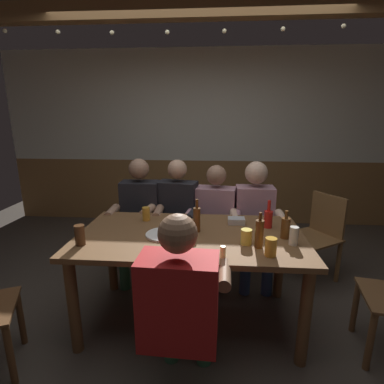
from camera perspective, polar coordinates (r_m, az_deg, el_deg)
name	(u,v)px	position (r m, az deg, el deg)	size (l,w,h in m)	color
ground_plane	(191,317)	(2.75, -0.22, -22.79)	(7.26, 7.26, 0.00)	#423A33
back_wall_upper	(204,106)	(4.62, 2.28, 16.07)	(6.05, 0.12, 1.61)	beige
back_wall_wainscot	(203,191)	(4.77, 2.12, 0.28)	(6.05, 0.12, 0.98)	brown
ceiling_beam	(196,9)	(2.88, 0.79, 31.66)	(5.44, 0.14, 0.16)	brown
dining_table	(190,246)	(2.38, -0.29, -10.32)	(1.75, 0.96, 0.77)	brown
person_0	(139,214)	(3.12, -10.07, -4.16)	(0.54, 0.53, 1.24)	black
person_1	(176,215)	(3.05, -3.17, -4.50)	(0.57, 0.56, 1.24)	black
person_2	(215,218)	(3.04, 4.34, -5.01)	(0.56, 0.55, 1.18)	#B78493
person_3	(255,217)	(3.05, 11.97, -4.69)	(0.52, 0.52, 1.23)	#B78493
person_4	(181,301)	(1.77, -2.20, -20.19)	(0.57, 0.54, 1.20)	#AD1919
chair_empty_near_left	(318,234)	(3.37, 22.97, -7.41)	(0.61, 0.61, 0.88)	brown
table_candle	(223,252)	(1.97, 5.95, -11.36)	(0.04, 0.04, 0.08)	#F9E08C
condiment_caddy	(236,221)	(2.57, 8.48, -5.47)	(0.14, 0.10, 0.05)	#B2B7BC
plate_0	(164,234)	(2.32, -5.45, -8.08)	(0.28, 0.28, 0.01)	white
bottle_0	(285,228)	(2.34, 17.45, -6.50)	(0.07, 0.07, 0.21)	#593314
bottle_1	(268,218)	(2.52, 14.39, -4.86)	(0.07, 0.07, 0.23)	red
bottle_2	(259,233)	(2.13, 12.77, -7.73)	(0.06, 0.06, 0.26)	#593314
bottle_3	(197,219)	(2.35, 0.93, -5.18)	(0.06, 0.06, 0.26)	#593314
pint_glass_0	(246,237)	(2.18, 10.36, -8.43)	(0.08, 0.08, 0.11)	#E5C64C
pint_glass_1	(146,214)	(2.63, -8.77, -4.15)	(0.07, 0.07, 0.12)	gold
pint_glass_2	(294,236)	(2.25, 18.90, -7.94)	(0.06, 0.06, 0.13)	white
pint_glass_3	(80,235)	(2.27, -20.68, -7.72)	(0.07, 0.07, 0.15)	#4C2D19
pint_glass_4	(271,247)	(2.04, 14.85, -10.14)	(0.08, 0.08, 0.12)	gold
string_lights	(196,28)	(2.79, 0.70, 28.85)	(4.27, 0.04, 0.10)	#F9EAB2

